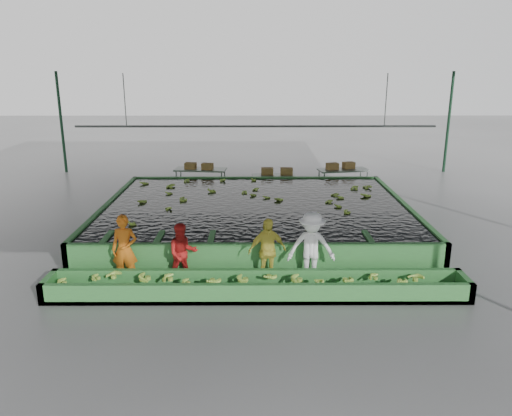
{
  "coord_description": "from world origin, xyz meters",
  "views": [
    {
      "loc": [
        -0.06,
        -14.45,
        5.31
      ],
      "look_at": [
        0.0,
        0.5,
        1.0
      ],
      "focal_mm": 35.0,
      "sensor_mm": 36.0,
      "label": 1
    }
  ],
  "objects_px": {
    "packing_table_left": "(201,180)",
    "box_stack_mid": "(277,175)",
    "worker_b": "(183,253)",
    "packing_table_right": "(343,180)",
    "worker_c": "(267,251)",
    "box_stack_left": "(199,169)",
    "flotation_tank": "(256,215)",
    "worker_a": "(125,249)",
    "worker_d": "(311,248)",
    "box_stack_right": "(340,169)",
    "sorting_trough": "(257,286)",
    "packing_table_mid": "(273,184)"
  },
  "relations": [
    {
      "from": "box_stack_left",
      "to": "flotation_tank",
      "type": "bearing_deg",
      "value": -64.41
    },
    {
      "from": "packing_table_right",
      "to": "worker_a",
      "type": "bearing_deg",
      "value": -126.84
    },
    {
      "from": "packing_table_left",
      "to": "box_stack_mid",
      "type": "relative_size",
      "value": 1.64
    },
    {
      "from": "worker_c",
      "to": "packing_table_left",
      "type": "xyz_separation_m",
      "value": [
        -2.63,
        9.45,
        -0.35
      ]
    },
    {
      "from": "packing_table_right",
      "to": "box_stack_right",
      "type": "relative_size",
      "value": 1.69
    },
    {
      "from": "box_stack_left",
      "to": "worker_c",
      "type": "bearing_deg",
      "value": -73.99
    },
    {
      "from": "box_stack_left",
      "to": "packing_table_mid",
      "type": "bearing_deg",
      "value": -6.81
    },
    {
      "from": "worker_b",
      "to": "box_stack_left",
      "type": "height_order",
      "value": "worker_b"
    },
    {
      "from": "flotation_tank",
      "to": "packing_table_left",
      "type": "bearing_deg",
      "value": 114.69
    },
    {
      "from": "packing_table_right",
      "to": "worker_c",
      "type": "bearing_deg",
      "value": -110.47
    },
    {
      "from": "flotation_tank",
      "to": "worker_b",
      "type": "distance_m",
      "value": 4.69
    },
    {
      "from": "flotation_tank",
      "to": "packing_table_left",
      "type": "distance_m",
      "value": 5.67
    },
    {
      "from": "worker_c",
      "to": "packing_table_right",
      "type": "distance_m",
      "value": 10.08
    },
    {
      "from": "flotation_tank",
      "to": "box_stack_right",
      "type": "xyz_separation_m",
      "value": [
        3.68,
        5.23,
        0.52
      ]
    },
    {
      "from": "packing_table_right",
      "to": "box_stack_right",
      "type": "bearing_deg",
      "value": 139.26
    },
    {
      "from": "worker_c",
      "to": "packing_table_left",
      "type": "bearing_deg",
      "value": 86.5
    },
    {
      "from": "worker_a",
      "to": "box_stack_right",
      "type": "xyz_separation_m",
      "value": [
        6.97,
        9.53,
        0.09
      ]
    },
    {
      "from": "sorting_trough",
      "to": "worker_a",
      "type": "height_order",
      "value": "worker_a"
    },
    {
      "from": "packing_table_mid",
      "to": "box_stack_right",
      "type": "xyz_separation_m",
      "value": [
        2.92,
        0.55,
        0.56
      ]
    },
    {
      "from": "packing_table_left",
      "to": "worker_b",
      "type": "bearing_deg",
      "value": -86.83
    },
    {
      "from": "worker_b",
      "to": "box_stack_mid",
      "type": "height_order",
      "value": "worker_b"
    },
    {
      "from": "worker_d",
      "to": "box_stack_right",
      "type": "xyz_separation_m",
      "value": [
        2.32,
        9.53,
        0.04
      ]
    },
    {
      "from": "worker_d",
      "to": "worker_b",
      "type": "bearing_deg",
      "value": 179.93
    },
    {
      "from": "packing_table_left",
      "to": "box_stack_left",
      "type": "bearing_deg",
      "value": -119.48
    },
    {
      "from": "flotation_tank",
      "to": "worker_c",
      "type": "height_order",
      "value": "worker_c"
    },
    {
      "from": "sorting_trough",
      "to": "box_stack_mid",
      "type": "relative_size",
      "value": 7.53
    },
    {
      "from": "packing_table_mid",
      "to": "worker_a",
      "type": "bearing_deg",
      "value": -114.29
    },
    {
      "from": "packing_table_left",
      "to": "box_stack_mid",
      "type": "distance_m",
      "value": 3.32
    },
    {
      "from": "packing_table_right",
      "to": "flotation_tank",
      "type": "bearing_deg",
      "value": -126.39
    },
    {
      "from": "worker_d",
      "to": "box_stack_right",
      "type": "distance_m",
      "value": 9.8
    },
    {
      "from": "packing_table_left",
      "to": "box_stack_right",
      "type": "height_order",
      "value": "box_stack_right"
    },
    {
      "from": "worker_c",
      "to": "packing_table_mid",
      "type": "height_order",
      "value": "worker_c"
    },
    {
      "from": "worker_b",
      "to": "box_stack_mid",
      "type": "relative_size",
      "value": 1.17
    },
    {
      "from": "worker_c",
      "to": "box_stack_right",
      "type": "bearing_deg",
      "value": 51.21
    },
    {
      "from": "box_stack_left",
      "to": "worker_b",
      "type": "bearing_deg",
      "value": -86.48
    },
    {
      "from": "box_stack_right",
      "to": "box_stack_mid",
      "type": "bearing_deg",
      "value": -169.62
    },
    {
      "from": "packing_table_mid",
      "to": "box_stack_mid",
      "type": "xyz_separation_m",
      "value": [
        0.14,
        0.04,
        0.41
      ]
    },
    {
      "from": "worker_b",
      "to": "packing_table_right",
      "type": "bearing_deg",
      "value": 41.68
    },
    {
      "from": "box_stack_right",
      "to": "worker_a",
      "type": "bearing_deg",
      "value": -126.17
    },
    {
      "from": "packing_table_mid",
      "to": "box_stack_right",
      "type": "bearing_deg",
      "value": 10.72
    },
    {
      "from": "worker_d",
      "to": "flotation_tank",
      "type": "bearing_deg",
      "value": 107.53
    },
    {
      "from": "box_stack_mid",
      "to": "box_stack_right",
      "type": "height_order",
      "value": "box_stack_right"
    },
    {
      "from": "flotation_tank",
      "to": "packing_table_mid",
      "type": "bearing_deg",
      "value": 80.71
    },
    {
      "from": "flotation_tank",
      "to": "worker_d",
      "type": "xyz_separation_m",
      "value": [
        1.36,
        -4.3,
        0.47
      ]
    },
    {
      "from": "worker_a",
      "to": "packing_table_right",
      "type": "height_order",
      "value": "worker_a"
    },
    {
      "from": "packing_table_right",
      "to": "box_stack_mid",
      "type": "relative_size",
      "value": 1.6
    },
    {
      "from": "sorting_trough",
      "to": "worker_c",
      "type": "distance_m",
      "value": 1.03
    },
    {
      "from": "worker_a",
      "to": "worker_b",
      "type": "bearing_deg",
      "value": 0.69
    },
    {
      "from": "worker_c",
      "to": "box_stack_mid",
      "type": "bearing_deg",
      "value": 66.87
    },
    {
      "from": "worker_a",
      "to": "worker_d",
      "type": "height_order",
      "value": "worker_d"
    }
  ]
}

